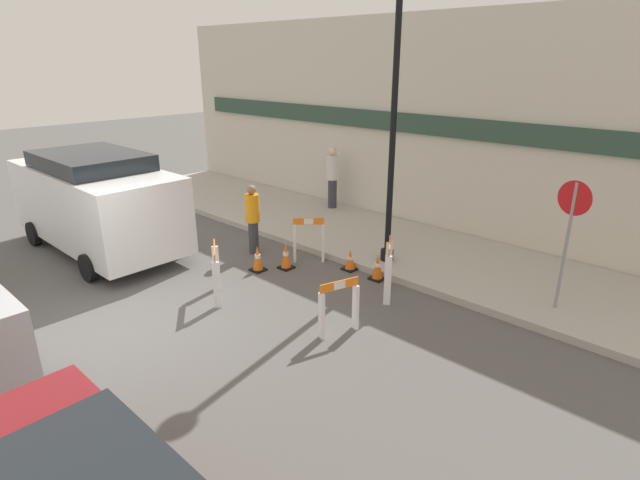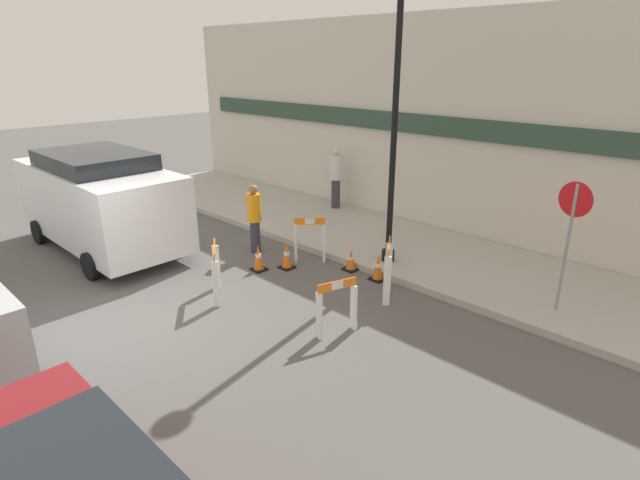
{
  "view_description": "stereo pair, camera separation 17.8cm",
  "coord_description": "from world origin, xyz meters",
  "px_view_note": "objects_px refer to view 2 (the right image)",
  "views": [
    {
      "loc": [
        7.84,
        -3.48,
        4.41
      ],
      "look_at": [
        1.48,
        3.34,
        1.0
      ],
      "focal_mm": 28.0,
      "sensor_mm": 36.0,
      "label": 1
    },
    {
      "loc": [
        7.97,
        -3.35,
        4.41
      ],
      "look_at": [
        1.48,
        3.34,
        1.0
      ],
      "focal_mm": 28.0,
      "sensor_mm": 36.0,
      "label": 2
    }
  ],
  "objects_px": {
    "person_worker": "(254,217)",
    "person_pedestrian": "(336,176)",
    "work_van": "(100,197)",
    "stop_sign": "(571,227)",
    "streetlamp_post": "(397,68)"
  },
  "relations": [
    {
      "from": "person_worker",
      "to": "person_pedestrian",
      "type": "bearing_deg",
      "value": 120.59
    },
    {
      "from": "work_van",
      "to": "stop_sign",
      "type": "bearing_deg",
      "value": 23.99
    },
    {
      "from": "person_worker",
      "to": "streetlamp_post",
      "type": "bearing_deg",
      "value": 46.09
    },
    {
      "from": "streetlamp_post",
      "to": "person_pedestrian",
      "type": "relative_size",
      "value": 3.56
    },
    {
      "from": "stop_sign",
      "to": "person_pedestrian",
      "type": "bearing_deg",
      "value": -2.81
    },
    {
      "from": "stop_sign",
      "to": "person_pedestrian",
      "type": "height_order",
      "value": "stop_sign"
    },
    {
      "from": "person_pedestrian",
      "to": "work_van",
      "type": "bearing_deg",
      "value": 78.33
    },
    {
      "from": "person_worker",
      "to": "work_van",
      "type": "xyz_separation_m",
      "value": [
        -2.86,
        -2.36,
        0.39
      ]
    },
    {
      "from": "stop_sign",
      "to": "streetlamp_post",
      "type": "bearing_deg",
      "value": 16.67
    },
    {
      "from": "streetlamp_post",
      "to": "person_pedestrian",
      "type": "bearing_deg",
      "value": 148.13
    },
    {
      "from": "person_worker",
      "to": "work_van",
      "type": "distance_m",
      "value": 3.73
    },
    {
      "from": "person_pedestrian",
      "to": "person_worker",
      "type": "bearing_deg",
      "value": 109.15
    },
    {
      "from": "stop_sign",
      "to": "person_pedestrian",
      "type": "relative_size",
      "value": 1.29
    },
    {
      "from": "person_worker",
      "to": "work_van",
      "type": "relative_size",
      "value": 0.33
    },
    {
      "from": "streetlamp_post",
      "to": "person_worker",
      "type": "relative_size",
      "value": 3.88
    }
  ]
}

